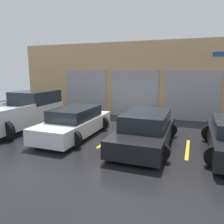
% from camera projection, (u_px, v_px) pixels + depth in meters
% --- Properties ---
extents(ground_plane, '(28.00, 28.00, 0.00)m').
position_uv_depth(ground_plane, '(122.00, 128.00, 11.06)').
color(ground_plane, black).
extents(shophouse_building, '(16.52, 0.68, 4.60)m').
position_uv_depth(shophouse_building, '(139.00, 80.00, 13.65)').
color(shophouse_building, tan).
rests_on(shophouse_building, ground).
extents(pickup_truck, '(2.54, 5.08, 1.78)m').
position_uv_depth(pickup_truck, '(22.00, 112.00, 10.99)').
color(pickup_truck, silver).
rests_on(pickup_truck, ground).
extents(sedan_white, '(2.16, 4.38, 1.26)m').
position_uv_depth(sedan_white, '(75.00, 123.00, 9.68)').
color(sedan_white, white).
rests_on(sedan_white, ground).
extents(sedan_side, '(2.22, 4.66, 1.28)m').
position_uv_depth(sedan_side, '(146.00, 129.00, 8.58)').
color(sedan_side, black).
rests_on(sedan_side, ground).
extents(parking_stripe_left, '(0.12, 2.20, 0.01)m').
position_uv_depth(parking_stripe_left, '(45.00, 132.00, 10.32)').
color(parking_stripe_left, gold).
rests_on(parking_stripe_left, ground).
extents(parking_stripe_centre, '(0.12, 2.20, 0.01)m').
position_uv_depth(parking_stripe_centre, '(108.00, 140.00, 9.22)').
color(parking_stripe_centre, gold).
rests_on(parking_stripe_centre, ground).
extents(parking_stripe_right, '(0.12, 2.20, 0.01)m').
position_uv_depth(parking_stripe_right, '(187.00, 149.00, 8.11)').
color(parking_stripe_right, gold).
rests_on(parking_stripe_right, ground).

